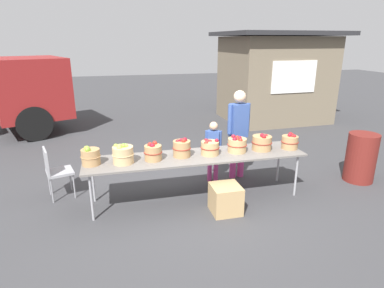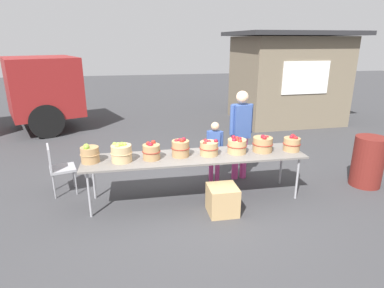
% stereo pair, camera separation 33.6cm
% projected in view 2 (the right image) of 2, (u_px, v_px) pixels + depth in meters
% --- Properties ---
extents(ground_plane, '(40.00, 40.00, 0.00)m').
position_uv_depth(ground_plane, '(195.00, 198.00, 5.37)').
color(ground_plane, '#38383A').
extents(market_table, '(3.50, 0.76, 0.75)m').
position_uv_depth(market_table, '(195.00, 158.00, 5.15)').
color(market_table, slate).
rests_on(market_table, ground).
extents(apple_basket_green_0, '(0.29, 0.29, 0.29)m').
position_uv_depth(apple_basket_green_0, '(90.00, 154.00, 4.83)').
color(apple_basket_green_0, '#A87F51').
rests_on(apple_basket_green_0, market_table).
extents(apple_basket_green_1, '(0.33, 0.33, 0.31)m').
position_uv_depth(apple_basket_green_1, '(121.00, 153.00, 4.86)').
color(apple_basket_green_1, tan).
rests_on(apple_basket_green_1, market_table).
extents(apple_basket_red_0, '(0.28, 0.28, 0.28)m').
position_uv_depth(apple_basket_red_0, '(151.00, 151.00, 4.96)').
color(apple_basket_red_0, '#A87F51').
rests_on(apple_basket_red_0, market_table).
extents(apple_basket_red_1, '(0.29, 0.29, 0.30)m').
position_uv_depth(apple_basket_red_1, '(181.00, 148.00, 5.08)').
color(apple_basket_red_1, '#A87F51').
rests_on(apple_basket_red_1, market_table).
extents(apple_basket_red_2, '(0.30, 0.30, 0.26)m').
position_uv_depth(apple_basket_red_2, '(209.00, 148.00, 5.14)').
color(apple_basket_red_2, tan).
rests_on(apple_basket_red_2, market_table).
extents(apple_basket_red_3, '(0.32, 0.32, 0.28)m').
position_uv_depth(apple_basket_red_3, '(237.00, 145.00, 5.23)').
color(apple_basket_red_3, tan).
rests_on(apple_basket_red_3, market_table).
extents(apple_basket_red_4, '(0.34, 0.34, 0.29)m').
position_uv_depth(apple_basket_red_4, '(263.00, 144.00, 5.30)').
color(apple_basket_red_4, '#A87F51').
rests_on(apple_basket_red_4, market_table).
extents(apple_basket_red_5, '(0.29, 0.29, 0.27)m').
position_uv_depth(apple_basket_red_5, '(292.00, 143.00, 5.35)').
color(apple_basket_red_5, '#A87F51').
rests_on(apple_basket_red_5, market_table).
extents(vendor_adult, '(0.44, 0.25, 1.65)m').
position_uv_depth(vendor_adult, '(241.00, 128.00, 5.86)').
color(vendor_adult, '#CC3F8C').
rests_on(vendor_adult, ground).
extents(child_customer, '(0.29, 0.21, 1.13)m').
position_uv_depth(child_customer, '(215.00, 147.00, 5.80)').
color(child_customer, '#CC3F8C').
rests_on(child_customer, ground).
extents(food_kiosk, '(3.60, 3.03, 2.74)m').
position_uv_depth(food_kiosk, '(287.00, 77.00, 10.13)').
color(food_kiosk, '#726651').
rests_on(food_kiosk, ground).
extents(folding_chair, '(0.49, 0.49, 0.86)m').
position_uv_depth(folding_chair, '(58.00, 165.00, 5.39)').
color(folding_chair, '#99999E').
rests_on(folding_chair, ground).
extents(trash_barrel, '(0.53, 0.53, 0.90)m').
position_uv_depth(trash_barrel, '(368.00, 161.00, 5.73)').
color(trash_barrel, maroon).
rests_on(trash_barrel, ground).
extents(produce_crate, '(0.43, 0.43, 0.43)m').
position_uv_depth(produce_crate, '(222.00, 200.00, 4.85)').
color(produce_crate, tan).
rests_on(produce_crate, ground).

